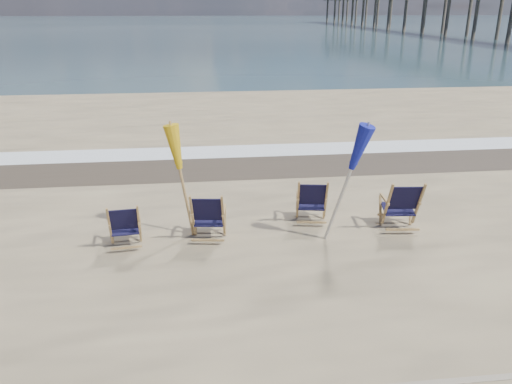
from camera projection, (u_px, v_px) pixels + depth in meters
ocean at (199, 24)px, 126.99m from camera, size 400.00×400.00×0.00m
surf_foam at (234, 151)px, 15.59m from camera, size 200.00×1.40×0.01m
wet_sand_strip at (237, 165)px, 14.19m from camera, size 200.00×2.60×0.00m
beach_chair_0 at (139, 225)px, 9.18m from camera, size 0.66×0.73×0.94m
beach_chair_1 at (223, 218)px, 9.40m from camera, size 0.75×0.83×1.04m
beach_chair_2 at (326, 202)px, 10.17m from camera, size 0.76×0.83×1.01m
beach_chair_3 at (419, 206)px, 9.84m from camera, size 0.78×0.86×1.11m
umbrella_yellow at (182, 153)px, 9.34m from camera, size 0.30×0.30×2.21m
umbrella_blue at (346, 149)px, 8.93m from camera, size 0.30×0.30×2.40m
fishing_pier at (441, 4)px, 79.20m from camera, size 4.40×140.00×9.30m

